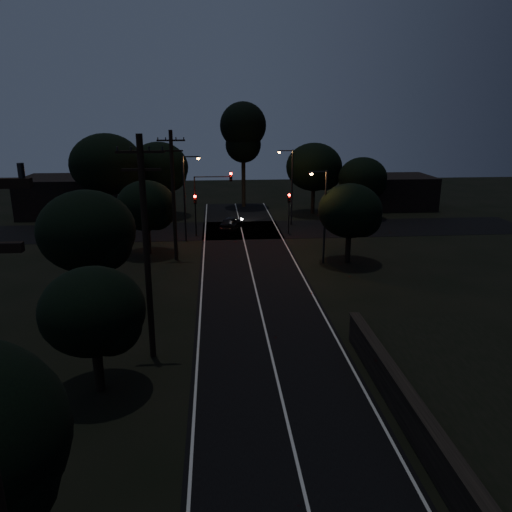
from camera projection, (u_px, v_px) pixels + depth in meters
road_surface at (249, 261)px, 41.23m from camera, size 60.00×70.00×0.03m
utility_pole_mid at (146, 247)px, 23.73m from camera, size 2.20×0.30×11.00m
utility_pole_far at (173, 194)px, 40.04m from camera, size 2.20×0.30×10.50m
tree_left_b at (96, 314)px, 21.21m from camera, size 4.48×4.48×5.69m
tree_left_c at (90, 233)px, 30.23m from camera, size 5.88×5.88×7.43m
tree_left_d at (148, 207)px, 42.06m from camera, size 5.00×5.00×6.34m
tree_far_nw at (161, 169)px, 56.89m from camera, size 6.72×6.72×8.52m
tree_far_w at (109, 166)px, 52.43m from camera, size 7.58×7.58×9.67m
tree_far_ne at (316, 168)px, 58.37m from camera, size 6.57×6.57×8.31m
tree_far_e at (364, 179)px, 56.18m from camera, size 5.43×5.43×6.89m
tree_right_a at (352, 212)px, 39.54m from camera, size 5.08×5.08×6.45m
tall_pine at (243, 132)px, 61.49m from camera, size 5.70×5.70×12.96m
building_left at (68, 196)px, 58.97m from camera, size 10.00×8.00×4.40m
building_right at (394, 192)px, 63.18m from camera, size 9.00×7.00×4.00m
signal_left at (195, 207)px, 48.54m from camera, size 0.28×0.35×4.10m
signal_right at (289, 206)px, 49.28m from camera, size 0.28×0.35×4.10m
signal_mast at (212, 192)px, 48.25m from camera, size 3.70×0.35×6.25m
streetlight_a at (186, 193)px, 46.07m from camera, size 1.66×0.26×8.00m
streetlight_b at (290, 182)px, 52.66m from camera, size 1.66×0.26×8.00m
streetlight_c at (323, 210)px, 39.40m from camera, size 1.46×0.26×7.50m
car at (231, 223)px, 51.87m from camera, size 2.86×4.26×1.35m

